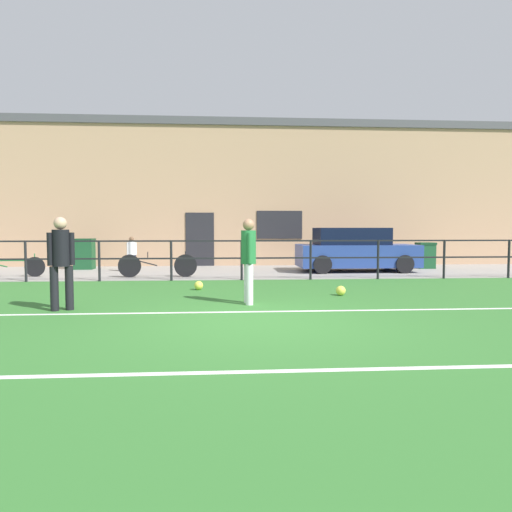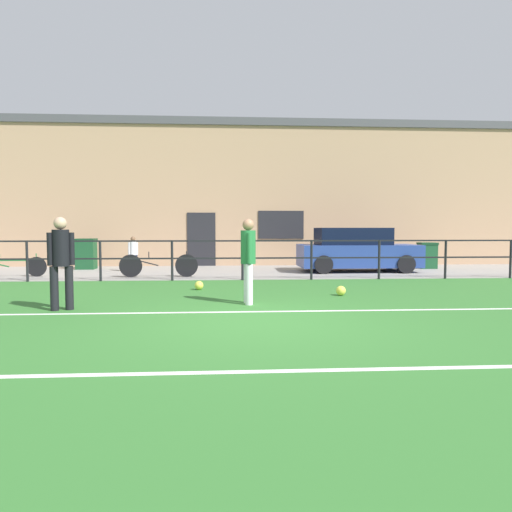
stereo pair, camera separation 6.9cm
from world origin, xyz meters
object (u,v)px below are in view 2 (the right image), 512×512
trash_bin_1 (86,254)px  player_striker (248,256)px  soccer_ball_match (199,285)px  spectator_child (133,252)px  player_goalkeeper (61,257)px  bicycle_parked_1 (9,266)px  parked_car_red (356,251)px  trash_bin_0 (427,255)px  bicycle_parked_0 (159,265)px  soccer_ball_spare (341,291)px

trash_bin_1 → player_striker: bearing=-55.6°
soccer_ball_match → spectator_child: spectator_child is taller
player_goalkeeper → player_striker: bearing=-11.6°
trash_bin_1 → bicycle_parked_1: bearing=-120.9°
player_goalkeeper → parked_car_red: 10.18m
spectator_child → trash_bin_0: bearing=172.0°
player_striker → bicycle_parked_0: player_striker is taller
bicycle_parked_0 → trash_bin_0: trash_bin_0 is taller
bicycle_parked_0 → player_goalkeeper: bearing=-99.7°
player_goalkeeper → soccer_ball_spare: player_goalkeeper is taller
trash_bin_1 → trash_bin_0: bearing=-2.5°
soccer_ball_match → trash_bin_0: (8.01, 5.27, 0.39)m
soccer_ball_spare → trash_bin_1: size_ratio=0.20×
parked_car_red → bicycle_parked_1: (-11.00, -1.07, -0.39)m
parked_car_red → soccer_ball_match: bearing=-139.8°
soccer_ball_spare → trash_bin_1: 10.31m
bicycle_parked_0 → trash_bin_1: 4.21m
soccer_ball_spare → parked_car_red: 5.85m
bicycle_parked_1 → player_goalkeeper: bearing=-58.7°
player_goalkeeper → bicycle_parked_0: (0.95, 5.52, -0.58)m
player_goalkeeper → spectator_child: size_ratio=1.42×
spectator_child → bicycle_parked_0: 2.14m
bicycle_parked_1 → trash_bin_1: trash_bin_1 is taller
bicycle_parked_1 → trash_bin_0: size_ratio=2.32×
soccer_ball_spare → spectator_child: spectator_child is taller
player_striker → soccer_ball_spare: size_ratio=7.76×
spectator_child → parked_car_red: bearing=166.0°
player_goalkeeper → soccer_ball_spare: size_ratio=7.86×
spectator_child → trash_bin_1: 2.21m
player_goalkeeper → soccer_ball_match: (2.32, 2.66, -0.85)m
trash_bin_0 → trash_bin_1: trash_bin_1 is taller
player_goalkeeper → trash_bin_1: size_ratio=1.53×
soccer_ball_match → soccer_ball_spare: soccer_ball_spare is taller
player_goalkeeper → player_striker: size_ratio=1.01×
bicycle_parked_1 → trash_bin_1: bearing=59.1°
soccer_ball_spare → trash_bin_1: trash_bin_1 is taller
spectator_child → soccer_ball_match: bearing=106.7°
parked_car_red → trash_bin_0: bearing=18.3°
player_goalkeeper → trash_bin_1: (-2.05, 8.47, -0.38)m
soccer_ball_match → player_goalkeeper: bearing=-131.1°
soccer_ball_spare → parked_car_red: parked_car_red is taller
trash_bin_0 → trash_bin_1: 12.39m
bicycle_parked_0 → trash_bin_1: trash_bin_1 is taller
spectator_child → parked_car_red: 7.58m
parked_car_red → bicycle_parked_0: 6.64m
spectator_child → parked_car_red: size_ratio=0.30×
player_goalkeeper → spectator_child: (-0.16, 7.33, -0.26)m
spectator_child → bicycle_parked_1: spectator_child is taller
player_striker → soccer_ball_match: size_ratio=7.86×
player_striker → soccer_ball_spare: bearing=-70.0°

